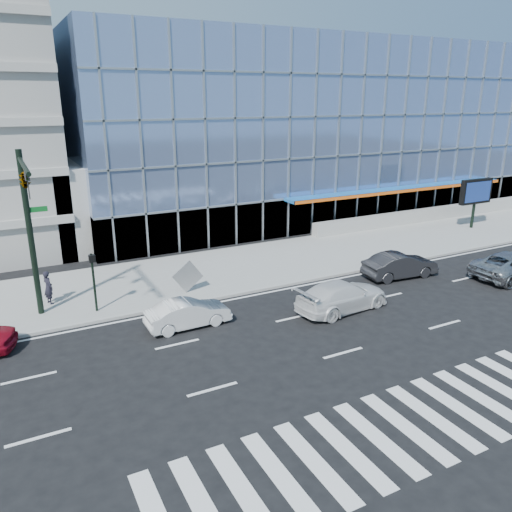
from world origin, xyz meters
The scene contains 13 objects.
ground centered at (0.00, 0.00, 0.00)m, with size 160.00×160.00×0.00m, color black.
sidewalk centered at (0.00, 8.00, 0.07)m, with size 120.00×8.00×0.15m, color gray.
theatre_building centered at (14.00, 26.00, 7.50)m, with size 42.00×26.00×15.00m, color #6F88B9.
ramp_block centered at (-6.00, 18.00, 3.00)m, with size 6.00×8.00×6.00m, color gray.
retaining_wall centered at (24.00, 11.60, 0.65)m, with size 30.00×0.80×1.00m, color gray.
traffic_signal centered at (-11.00, 4.57, 6.16)m, with size 1.14×5.74×8.00m.
ped_signal_post centered at (-8.50, 4.94, 2.14)m, with size 0.30×0.33×3.00m.
marquee_sign centered at (22.00, 7.99, 3.07)m, with size 3.20×0.43×4.00m.
white_suv centered at (2.70, -0.27, 0.76)m, with size 2.12×5.21×1.51m, color silver.
white_sedan centered at (-4.93, 1.49, 0.66)m, with size 1.40×4.01×1.32m, color silver.
dark_sedan centered at (8.70, 2.04, 0.75)m, with size 1.60×4.58×1.51m, color black.
pedestrian centered at (-10.47, 7.11, 1.03)m, with size 0.64×0.42×1.76m, color black.
tilted_panel centered at (-3.55, 5.27, 1.06)m, with size 1.30×0.06×1.30m, color gray.
Camera 1 is at (-12.01, -19.08, 10.37)m, focal length 35.00 mm.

